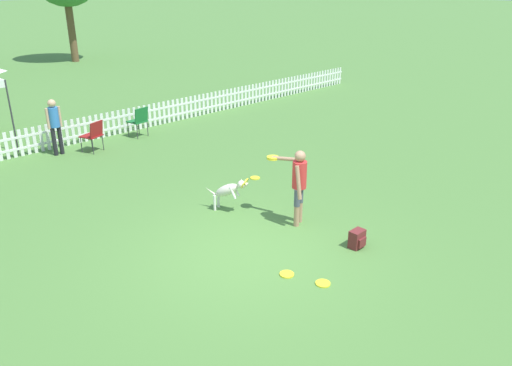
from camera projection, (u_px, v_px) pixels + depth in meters
name	position (u px, v px, depth m)	size (l,w,h in m)	color
ground_plane	(248.00, 253.00, 8.88)	(240.00, 240.00, 0.00)	#4C7A38
handler_person	(298.00, 179.00, 9.62)	(0.42, 1.03, 1.53)	tan
leaping_dog	(229.00, 190.00, 10.32)	(0.52, 0.97, 0.80)	beige
frisbee_near_handler	(255.00, 178.00, 12.21)	(0.24, 0.24, 0.02)	yellow
frisbee_near_dog	(287.00, 274.00, 8.23)	(0.24, 0.24, 0.02)	yellow
frisbee_midfield	(323.00, 283.00, 7.98)	(0.24, 0.24, 0.02)	yellow
backpack_on_grass	(357.00, 239.00, 9.02)	(0.29, 0.23, 0.34)	maroon
picket_fence	(48.00, 137.00, 14.11)	(27.76, 0.04, 0.75)	white
folding_chair_blue_left	(94.00, 133.00, 13.89)	(0.63, 0.65, 0.89)	#333338
folding_chair_center	(139.00, 119.00, 15.20)	(0.56, 0.58, 0.93)	#333338
spectator_standing	(54.00, 122.00, 13.52)	(0.42, 0.27, 1.55)	black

